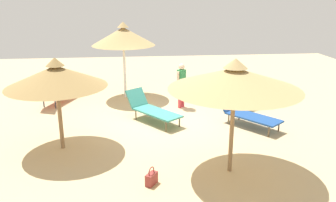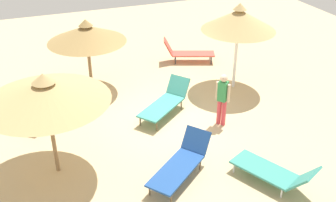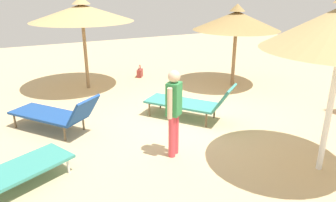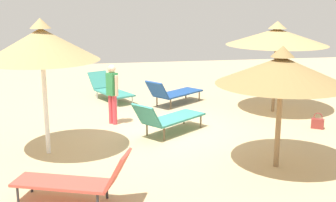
# 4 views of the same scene
# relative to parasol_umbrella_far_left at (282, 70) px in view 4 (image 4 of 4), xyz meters

# --- Properties ---
(ground) EXTENTS (24.00, 24.00, 0.10)m
(ground) POSITION_rel_parasol_umbrella_far_left_xyz_m (2.73, 1.81, -2.06)
(ground) COLOR tan
(parasol_umbrella_far_left) EXTENTS (2.61, 2.61, 2.50)m
(parasol_umbrella_far_left) POSITION_rel_parasol_umbrella_far_left_xyz_m (0.00, 0.00, 0.00)
(parasol_umbrella_far_left) COLOR olive
(parasol_umbrella_far_left) RESTS_ON ground
(parasol_umbrella_back) EXTENTS (2.97, 2.97, 2.71)m
(parasol_umbrella_back) POSITION_rel_parasol_umbrella_far_left_xyz_m (4.19, -1.72, 0.25)
(parasol_umbrella_back) COLOR olive
(parasol_umbrella_back) RESTS_ON ground
(parasol_umbrella_near_left) EXTENTS (2.45, 2.45, 2.99)m
(parasol_umbrella_near_left) POSITION_rel_parasol_umbrella_far_left_xyz_m (1.65, 4.70, 0.42)
(parasol_umbrella_near_left) COLOR white
(parasol_umbrella_near_left) RESTS_ON ground
(lounge_chair_far_right) EXTENTS (1.25, 2.08, 0.96)m
(lounge_chair_far_right) POSITION_rel_parasol_umbrella_far_left_xyz_m (-0.95, 4.00, -1.59)
(lounge_chair_far_right) COLOR #CC4C3F
(lounge_chair_far_right) RESTS_ON ground
(lounge_chair_edge) EXTENTS (2.13, 1.52, 0.85)m
(lounge_chair_edge) POSITION_rel_parasol_umbrella_far_left_xyz_m (6.58, 3.07, -1.64)
(lounge_chair_edge) COLOR teal
(lounge_chair_edge) RESTS_ON ground
(lounge_chair_near_right) EXTENTS (1.83, 2.06, 0.93)m
(lounge_chair_near_right) POSITION_rel_parasol_umbrella_far_left_xyz_m (2.54, 1.82, -1.58)
(lounge_chair_near_right) COLOR teal
(lounge_chair_near_right) RESTS_ON ground
(lounge_chair_center) EXTENTS (1.82, 2.06, 0.89)m
(lounge_chair_center) POSITION_rel_parasol_umbrella_far_left_xyz_m (5.50, 1.11, -1.60)
(lounge_chair_center) COLOR #1E478C
(lounge_chair_center) RESTS_ON ground
(person_standing_front) EXTENTS (0.36, 0.33, 1.64)m
(person_standing_front) POSITION_rel_parasol_umbrella_far_left_xyz_m (3.71, 3.14, -1.08)
(person_standing_front) COLOR #D83F4C
(person_standing_front) RESTS_ON ground
(handbag) EXTENTS (0.31, 0.35, 0.43)m
(handbag) POSITION_rel_parasol_umbrella_far_left_xyz_m (2.30, -2.17, -1.86)
(handbag) COLOR maroon
(handbag) RESTS_ON ground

